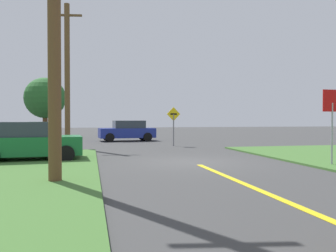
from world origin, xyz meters
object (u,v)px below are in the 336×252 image
object	(u,v)px
stop_sign	(332,112)
utility_pole_mid	(67,74)
oak_tree_left	(45,98)
utility_pole_near	(54,14)
direction_sign	(174,122)
parked_car_near_building	(29,142)
car_approaching_junction	(127,131)

from	to	relation	value
stop_sign	utility_pole_mid	bearing A→B (deg)	-50.79
oak_tree_left	stop_sign	bearing A→B (deg)	-59.97
utility_pole_near	direction_sign	bearing A→B (deg)	63.45
utility_pole_mid	oak_tree_left	world-z (taller)	utility_pole_mid
parked_car_near_building	car_approaching_junction	bearing A→B (deg)	62.03
parked_car_near_building	oak_tree_left	world-z (taller)	oak_tree_left
parked_car_near_building	direction_sign	bearing A→B (deg)	36.06
direction_sign	oak_tree_left	distance (m)	14.53
utility_pole_mid	oak_tree_left	distance (m)	11.24
car_approaching_junction	direction_sign	xyz separation A→B (m)	(2.39, -5.91, 0.76)
stop_sign	parked_car_near_building	bearing A→B (deg)	-23.44
car_approaching_junction	utility_pole_near	xyz separation A→B (m)	(-3.78, -18.26, 3.74)
utility_pole_near	direction_sign	xyz separation A→B (m)	(6.17, 12.36, -2.99)
utility_pole_near	direction_sign	size ratio (longest dim) A/B	3.55
car_approaching_junction	oak_tree_left	bearing A→B (deg)	-41.72
utility_pole_mid	parked_car_near_building	bearing A→B (deg)	-99.29
utility_pole_near	stop_sign	bearing A→B (deg)	8.66
car_approaching_junction	utility_pole_near	bearing A→B (deg)	73.38
stop_sign	oak_tree_left	size ratio (longest dim) A/B	0.52
direction_sign	oak_tree_left	world-z (taller)	oak_tree_left
utility_pole_near	oak_tree_left	world-z (taller)	utility_pole_near
parked_car_near_building	utility_pole_near	world-z (taller)	utility_pole_near
direction_sign	utility_pole_near	bearing A→B (deg)	-116.55
parked_car_near_building	direction_sign	size ratio (longest dim) A/B	1.67
utility_pole_near	car_approaching_junction	bearing A→B (deg)	78.30
utility_pole_near	oak_tree_left	bearing A→B (deg)	97.46
direction_sign	parked_car_near_building	bearing A→B (deg)	-138.89
utility_pole_near	oak_tree_left	xyz separation A→B (m)	(-3.06, 23.38, -0.94)
oak_tree_left	utility_pole_mid	bearing A→B (deg)	-76.53
car_approaching_junction	parked_car_near_building	size ratio (longest dim) A/B	1.07
parked_car_near_building	utility_pole_mid	world-z (taller)	utility_pole_mid
stop_sign	parked_car_near_building	distance (m)	11.98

